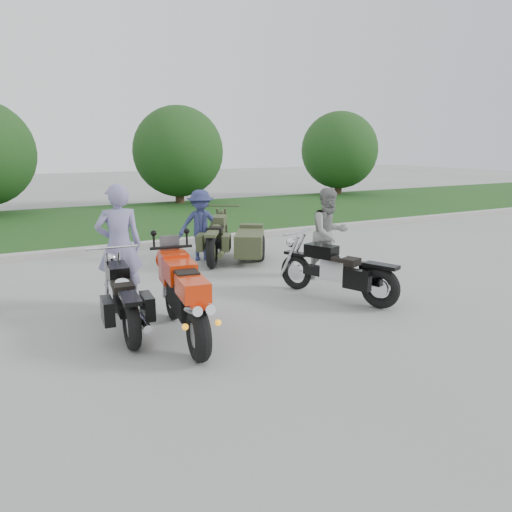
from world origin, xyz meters
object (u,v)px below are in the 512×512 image
sportbike_red (184,294)px  cruiser_sidecar (236,241)px  cruiser_left (123,300)px  person_denim (201,225)px  person_stripe (119,246)px  cruiser_right (341,273)px  person_grey (329,233)px

sportbike_red → cruiser_sidecar: 4.54m
cruiser_left → person_denim: person_denim is taller
sportbike_red → cruiser_left: (-0.64, 0.68, -0.18)m
sportbike_red → person_stripe: person_stripe is taller
cruiser_right → cruiser_sidecar: cruiser_sidecar is taller
sportbike_red → person_denim: bearing=72.8°
person_stripe → cruiser_left: bearing=85.6°
cruiser_left → person_stripe: size_ratio=1.15×
cruiser_left → cruiser_right: size_ratio=1.03×
cruiser_left → cruiser_right: cruiser_right is taller
sportbike_red → person_stripe: 1.89m
person_grey → sportbike_red: bearing=-154.6°
cruiser_sidecar → sportbike_red: bearing=-93.2°
person_grey → cruiser_right: bearing=-118.0°
sportbike_red → person_denim: size_ratio=1.42×
sportbike_red → person_stripe: size_ratio=1.14×
sportbike_red → person_grey: (3.53, 1.69, 0.24)m
cruiser_sidecar → cruiser_right: bearing=-53.5°
person_grey → person_denim: size_ratio=1.11×
cruiser_sidecar → cruiser_left: bearing=-105.0°
sportbike_red → cruiser_right: 2.91m
sportbike_red → cruiser_left: sportbike_red is taller
person_stripe → person_denim: (2.31, 2.38, -0.19)m
cruiser_left → cruiser_right: (3.51, -0.24, 0.01)m
cruiser_left → person_grey: 4.31m
sportbike_red → cruiser_sidecar: sportbike_red is taller
cruiser_left → person_stripe: (0.24, 1.13, 0.53)m
person_grey → person_denim: bearing=122.9°
sportbike_red → cruiser_left: bearing=140.6°
person_stripe → person_denim: 3.32m
cruiser_right → person_grey: size_ratio=1.25×
cruiser_left → person_stripe: 1.27m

